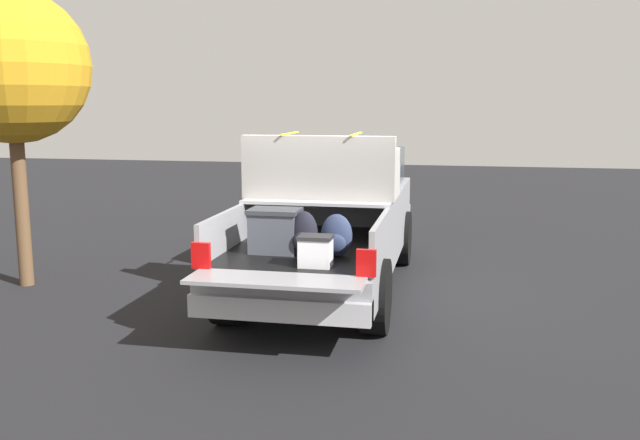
# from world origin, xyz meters

# --- Properties ---
(ground_plane) EXTENTS (40.00, 40.00, 0.00)m
(ground_plane) POSITION_xyz_m (0.00, 0.00, 0.00)
(ground_plane) COLOR black
(pickup_truck) EXTENTS (6.05, 2.06, 2.23)m
(pickup_truck) POSITION_xyz_m (0.37, 0.00, 0.98)
(pickup_truck) COLOR gray
(pickup_truck) RESTS_ON ground_plane
(tree_background) EXTENTS (2.15, 2.15, 4.20)m
(tree_background) POSITION_xyz_m (-0.64, 4.35, 3.10)
(tree_background) COLOR brown
(tree_background) RESTS_ON ground_plane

